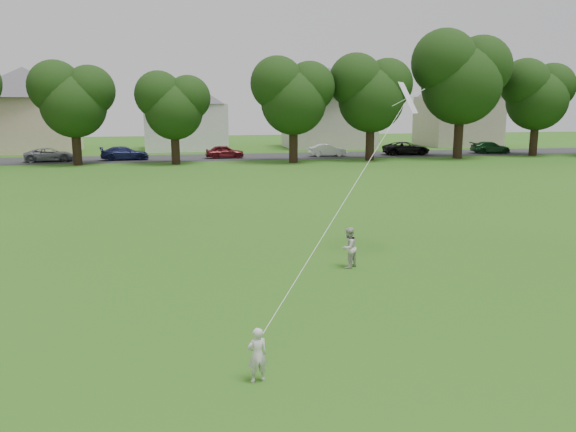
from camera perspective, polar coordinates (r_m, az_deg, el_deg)
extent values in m
plane|color=#2A5B14|center=(11.51, -2.37, -13.43)|extent=(160.00, 160.00, 0.00)
cube|color=#2D2D30|center=(52.57, -9.94, 5.84)|extent=(90.00, 7.00, 0.01)
imported|color=silver|center=(10.12, -3.15, -13.91)|extent=(0.41, 0.31, 1.01)
imported|color=beige|center=(16.84, 6.17, -3.22)|extent=(0.76, 0.74, 1.23)
plane|color=white|center=(18.32, 12.11, 11.67)|extent=(1.03, 1.17, 0.96)
cylinder|color=white|center=(13.77, 6.74, 3.10)|extent=(0.01, 0.01, 10.68)
cylinder|color=black|center=(48.64, -20.68, 6.76)|extent=(0.72, 0.72, 3.21)
cylinder|color=black|center=(47.13, -11.37, 6.95)|extent=(0.69, 0.69, 2.91)
cylinder|color=black|center=(47.45, 0.55, 7.49)|extent=(0.73, 0.73, 3.39)
cylinder|color=black|center=(49.99, 8.33, 7.66)|extent=(0.74, 0.74, 3.55)
cylinder|color=black|center=(53.67, 16.93, 7.99)|extent=(0.82, 0.82, 4.42)
cylinder|color=black|center=(59.00, 23.71, 7.35)|extent=(0.74, 0.74, 3.52)
imported|color=gray|center=(52.49, -23.02, 5.75)|extent=(4.33, 2.40, 1.15)
imported|color=#161B46|center=(51.65, -16.27, 6.14)|extent=(4.29, 2.16, 1.20)
imported|color=maroon|center=(51.72, -6.45, 6.52)|extent=(3.51, 1.48, 1.19)
imported|color=silver|center=(53.51, 4.05, 6.69)|extent=(3.51, 1.34, 1.14)
imported|color=black|center=(56.18, 11.93, 6.75)|extent=(4.65, 2.42, 1.25)
imported|color=#18481F|center=(60.38, 19.88, 6.57)|extent=(4.09, 2.07, 1.14)
cube|color=beige|center=(63.98, -24.98, 8.38)|extent=(9.70, 7.34, 5.51)
pyramid|color=#4E4B51|center=(64.06, -25.41, 13.54)|extent=(13.99, 13.99, 3.03)
cube|color=silver|center=(62.39, -10.34, 8.90)|extent=(8.47, 7.60, 4.89)
pyramid|color=#4E4B51|center=(62.41, -10.51, 13.61)|extent=(12.21, 12.21, 2.69)
cube|color=beige|center=(64.81, 4.13, 9.50)|extent=(9.50, 7.26, 5.73)
pyramid|color=#4E4B51|center=(64.91, 4.21, 14.82)|extent=(13.71, 13.71, 3.15)
cube|color=#B7AB97|center=(70.87, 16.84, 9.21)|extent=(8.27, 7.24, 5.74)
pyramid|color=#4E4B51|center=(70.96, 17.12, 14.07)|extent=(11.94, 11.94, 3.16)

